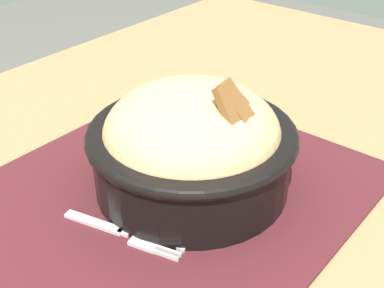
{
  "coord_description": "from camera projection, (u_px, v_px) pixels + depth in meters",
  "views": [
    {
      "loc": [
        0.31,
        0.27,
        1.07
      ],
      "look_at": [
        -0.03,
        0.0,
        0.8
      ],
      "focal_mm": 48.14,
      "sensor_mm": 36.0,
      "label": 1
    }
  ],
  "objects": [
    {
      "name": "table",
      "position": [
        176.0,
        254.0,
        0.56
      ],
      "size": [
        1.26,
        0.82,
        0.75
      ],
      "color": "#99754C",
      "rests_on": "ground_plane"
    },
    {
      "name": "placemat",
      "position": [
        158.0,
        200.0,
        0.51
      ],
      "size": [
        0.42,
        0.35,
        0.0
      ],
      "primitive_type": "cube",
      "rotation": [
        0.0,
        0.0,
        -0.0
      ],
      "color": "#47191E",
      "rests_on": "table"
    },
    {
      "name": "bowl",
      "position": [
        192.0,
        144.0,
        0.51
      ],
      "size": [
        0.21,
        0.21,
        0.13
      ],
      "color": "black",
      "rests_on": "placemat"
    },
    {
      "name": "fork",
      "position": [
        128.0,
        234.0,
        0.47
      ],
      "size": [
        0.04,
        0.12,
        0.0
      ],
      "color": "silver",
      "rests_on": "placemat"
    }
  ]
}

